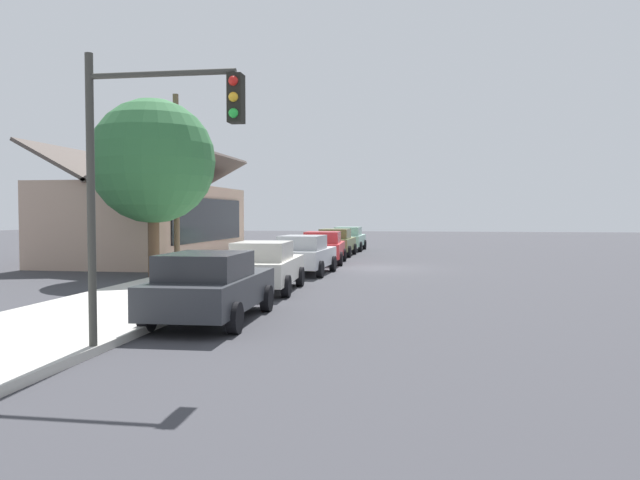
{
  "coord_description": "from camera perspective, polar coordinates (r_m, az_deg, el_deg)",
  "views": [
    {
      "loc": [
        -27.97,
        -2.0,
        2.45
      ],
      "look_at": [
        -0.88,
        2.39,
        1.3
      ],
      "focal_mm": 34.7,
      "sensor_mm": 36.0,
      "label": 1
    }
  ],
  "objects": [
    {
      "name": "car_olive",
      "position": [
        36.25,
        1.49,
        -0.18
      ],
      "size": [
        4.34,
        2.08,
        1.59
      ],
      "rotation": [
        0.0,
        0.0,
        -0.01
      ],
      "color": "olive",
      "rests_on": "ground"
    },
    {
      "name": "fire_hydrant_red",
      "position": [
        18.99,
        -9.93,
        -3.54
      ],
      "size": [
        0.22,
        0.22,
        0.71
      ],
      "color": "red",
      "rests_on": "sidewalk_curb"
    },
    {
      "name": "traffic_light_main",
      "position": [
        10.92,
        -15.56,
        7.78
      ],
      "size": [
        0.37,
        2.79,
        5.2
      ],
      "color": "#383833",
      "rests_on": "ground"
    },
    {
      "name": "ground_plane",
      "position": [
        28.15,
        5.1,
        -2.6
      ],
      "size": [
        120.0,
        120.0,
        0.0
      ],
      "primitive_type": "plane",
      "color": "#38383D"
    },
    {
      "name": "car_charcoal",
      "position": [
        14.32,
        -10.02,
        -4.18
      ],
      "size": [
        4.81,
        2.18,
        1.59
      ],
      "rotation": [
        0.0,
        0.0,
        0.02
      ],
      "color": "#2D3035",
      "rests_on": "ground"
    },
    {
      "name": "storefront_building",
      "position": [
        33.76,
        -15.28,
        1.72
      ],
      "size": [
        13.29,
        6.72,
        5.75
      ],
      "color": "tan",
      "rests_on": "ground"
    },
    {
      "name": "car_ivory",
      "position": [
        19.62,
        -5.1,
        -2.39
      ],
      "size": [
        4.62,
        2.19,
        1.59
      ],
      "rotation": [
        0.0,
        0.0,
        0.05
      ],
      "color": "silver",
      "rests_on": "ground"
    },
    {
      "name": "sidewalk_curb",
      "position": [
        29.09,
        -5.98,
        -2.28
      ],
      "size": [
        60.0,
        4.2,
        0.16
      ],
      "primitive_type": "cube",
      "color": "#B2AFA8",
      "rests_on": "ground"
    },
    {
      "name": "utility_pole_wooden",
      "position": [
        26.96,
        -13.11,
        5.48
      ],
      "size": [
        1.8,
        0.24,
        7.5
      ],
      "color": "brown",
      "rests_on": "ground"
    },
    {
      "name": "car_silver",
      "position": [
        25.16,
        -1.44,
        -1.33
      ],
      "size": [
        4.49,
        2.18,
        1.59
      ],
      "rotation": [
        0.0,
        0.0,
        -0.04
      ],
      "color": "silver",
      "rests_on": "ground"
    },
    {
      "name": "car_seafoam",
      "position": [
        41.69,
        2.67,
        0.15
      ],
      "size": [
        4.64,
        2.07,
        1.59
      ],
      "rotation": [
        0.0,
        0.0,
        -0.01
      ],
      "color": "#9ED1BC",
      "rests_on": "ground"
    },
    {
      "name": "shade_tree",
      "position": [
        25.07,
        -15.16,
        7.0
      ],
      "size": [
        4.83,
        4.83,
        6.93
      ],
      "color": "brown",
      "rests_on": "ground"
    },
    {
      "name": "car_cherry",
      "position": [
        30.65,
        0.32,
        -0.65
      ],
      "size": [
        4.58,
        2.27,
        1.59
      ],
      "rotation": [
        0.0,
        0.0,
        0.06
      ],
      "color": "red",
      "rests_on": "ground"
    }
  ]
}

